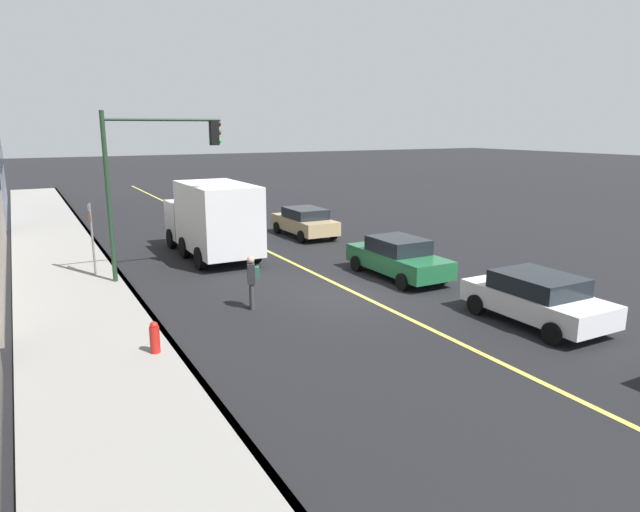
% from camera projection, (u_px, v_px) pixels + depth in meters
% --- Properties ---
extents(ground, '(200.00, 200.00, 0.00)m').
position_uv_depth(ground, '(353.00, 292.00, 19.07)').
color(ground, black).
extents(sidewalk_slab, '(80.00, 3.64, 0.15)m').
position_uv_depth(sidewalk_slab, '(89.00, 332.00, 15.16)').
color(sidewalk_slab, gray).
rests_on(sidewalk_slab, ground).
extents(curb_edge, '(80.00, 0.16, 0.15)m').
position_uv_depth(curb_edge, '(155.00, 321.00, 15.97)').
color(curb_edge, slate).
rests_on(curb_edge, ground).
extents(lane_stripe_center, '(80.00, 0.16, 0.01)m').
position_uv_depth(lane_stripe_center, '(353.00, 292.00, 19.07)').
color(lane_stripe_center, '#D8CC4C').
rests_on(lane_stripe_center, ground).
extents(car_green, '(4.52, 1.94, 1.50)m').
position_uv_depth(car_green, '(398.00, 257.00, 20.79)').
color(car_green, '#1E6038').
rests_on(car_green, ground).
extents(car_tan, '(4.35, 1.97, 1.47)m').
position_uv_depth(car_tan, '(305.00, 222.00, 28.61)').
color(car_tan, tan).
rests_on(car_tan, ground).
extents(car_white, '(4.18, 2.09, 1.43)m').
position_uv_depth(car_white, '(537.00, 298.00, 15.90)').
color(car_white, silver).
rests_on(car_white, ground).
extents(truck_white, '(6.64, 2.59, 3.22)m').
position_uv_depth(truck_white, '(213.00, 218.00, 23.83)').
color(truck_white, silver).
rests_on(truck_white, ground).
extents(pedestrian_with_backpack, '(0.44, 0.45, 1.66)m').
position_uv_depth(pedestrian_with_backpack, '(252.00, 278.00, 17.09)').
color(pedestrian_with_backpack, '#383838').
rests_on(pedestrian_with_backpack, ground).
extents(traffic_light_mast, '(0.28, 4.19, 6.03)m').
position_uv_depth(traffic_light_mast, '(152.00, 166.00, 19.67)').
color(traffic_light_mast, '#1E3823').
rests_on(traffic_light_mast, ground).
extents(street_sign_post, '(0.60, 0.08, 2.81)m').
position_uv_depth(street_sign_post, '(92.00, 234.00, 20.42)').
color(street_sign_post, slate).
rests_on(street_sign_post, ground).
extents(fire_hydrant, '(0.24, 0.24, 0.94)m').
position_uv_depth(fire_hydrant, '(155.00, 340.00, 13.50)').
color(fire_hydrant, red).
rests_on(fire_hydrant, ground).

